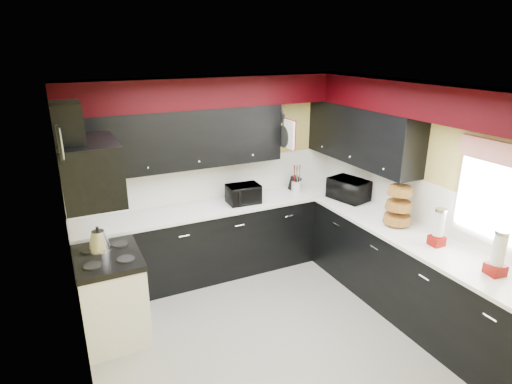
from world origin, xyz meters
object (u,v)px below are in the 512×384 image
at_px(microwave, 349,189).
at_px(utensil_crock, 296,186).
at_px(toaster_oven, 244,194).
at_px(knife_block, 295,184).
at_px(kettle, 99,240).

height_order(microwave, utensil_crock, microwave).
bearing_deg(toaster_oven, microwave, -17.75).
xyz_separation_m(toaster_oven, utensil_crock, (0.83, 0.08, -0.05)).
height_order(knife_block, kettle, knife_block).
height_order(utensil_crock, knife_block, knife_block).
bearing_deg(toaster_oven, knife_block, 11.81).
relative_size(utensil_crock, knife_block, 0.73).
distance_m(toaster_oven, microwave, 1.36).
bearing_deg(kettle, knife_block, 14.13).
xyz_separation_m(utensil_crock, kettle, (-2.64, -0.62, 0.01)).
xyz_separation_m(toaster_oven, kettle, (-1.81, -0.53, -0.04)).
xyz_separation_m(toaster_oven, knife_block, (0.83, 0.13, -0.02)).
xyz_separation_m(microwave, kettle, (-3.09, -0.06, -0.06)).
distance_m(toaster_oven, utensil_crock, 0.83).
xyz_separation_m(toaster_oven, microwave, (1.28, -0.48, 0.02)).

